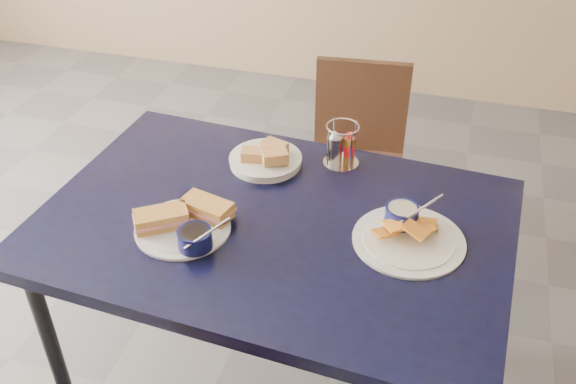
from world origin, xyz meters
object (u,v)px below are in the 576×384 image
(plantain_plate, at_px, (407,231))
(chair_far, at_px, (359,147))
(dining_table, at_px, (274,237))
(sandwich_plate, at_px, (186,223))
(condiment_caddy, at_px, (340,147))
(bread_basket, at_px, (266,159))

(plantain_plate, bearing_deg, chair_far, 107.47)
(dining_table, relative_size, chair_far, 1.67)
(chair_far, relative_size, plantain_plate, 2.69)
(chair_far, xyz_separation_m, plantain_plate, (0.28, -0.88, 0.31))
(sandwich_plate, bearing_deg, dining_table, 27.68)
(condiment_caddy, bearing_deg, chair_far, 92.98)
(dining_table, relative_size, plantain_plate, 4.49)
(dining_table, bearing_deg, sandwich_plate, -152.32)
(dining_table, xyz_separation_m, condiment_caddy, (0.11, 0.32, 0.12))
(chair_far, height_order, condiment_caddy, condiment_caddy)
(bread_basket, bearing_deg, dining_table, -68.26)
(dining_table, distance_m, chair_far, 0.94)
(chair_far, height_order, plantain_plate, plantain_plate)
(plantain_plate, distance_m, bread_basket, 0.51)
(dining_table, xyz_separation_m, plantain_plate, (0.36, 0.03, 0.08))
(sandwich_plate, relative_size, condiment_caddy, 2.21)
(sandwich_plate, xyz_separation_m, condiment_caddy, (0.32, 0.43, 0.03))
(chair_far, distance_m, bread_basket, 0.75)
(sandwich_plate, bearing_deg, bread_basket, 73.65)
(chair_far, bearing_deg, plantain_plate, -72.53)
(sandwich_plate, xyz_separation_m, plantain_plate, (0.57, 0.14, -0.01))
(plantain_plate, xyz_separation_m, bread_basket, (-0.46, 0.23, 0.00))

